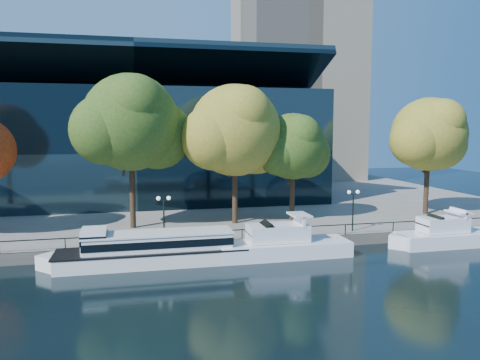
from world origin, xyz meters
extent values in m
plane|color=black|center=(0.00, 0.00, 0.00)|extent=(160.00, 160.00, 0.00)
cube|color=slate|center=(0.00, 36.50, 0.50)|extent=(90.00, 67.00, 1.00)
cube|color=#47443F|center=(0.00, 3.05, 0.50)|extent=(90.00, 0.25, 1.00)
cube|color=black|center=(0.00, 3.25, 1.95)|extent=(88.20, 0.08, 0.08)
cube|color=black|center=(0.00, 3.25, 1.45)|extent=(0.07, 0.07, 0.90)
cube|color=black|center=(-4.00, 32.00, 8.00)|extent=(50.00, 24.00, 16.00)
cube|color=black|center=(-4.00, 28.00, 17.50)|extent=(50.00, 17.14, 7.86)
cube|color=gray|center=(28.00, 55.00, 32.50)|extent=(22.00, 22.00, 65.00)
cube|color=white|center=(-3.02, 0.90, 0.59)|extent=(14.94, 3.63, 1.17)
cube|color=black|center=(-3.02, 0.90, 1.19)|extent=(15.24, 3.70, 0.13)
cube|color=white|center=(-10.49, 0.90, 0.59)|extent=(3.00, 3.00, 1.17)
cube|color=white|center=(-2.49, 0.90, 1.87)|extent=(11.65, 2.97, 1.28)
cube|color=black|center=(-2.49, 0.90, 1.92)|extent=(11.80, 3.05, 0.59)
cube|color=white|center=(-2.49, 0.90, 2.56)|extent=(11.95, 3.12, 0.11)
cube|color=white|center=(-7.50, 0.90, 2.19)|extent=(1.92, 2.54, 1.92)
cube|color=black|center=(-7.50, 0.90, 2.40)|extent=(1.97, 2.61, 0.75)
cube|color=white|center=(8.10, 0.70, 0.65)|extent=(11.42, 3.26, 1.31)
cube|color=white|center=(2.39, 0.70, 0.65)|extent=(2.50, 2.50, 1.31)
cube|color=white|center=(8.10, 0.70, 1.33)|extent=(11.19, 3.20, 0.09)
cube|color=white|center=(7.53, 0.70, 2.12)|extent=(5.14, 2.45, 1.41)
cube|color=black|center=(6.04, 0.70, 2.23)|extent=(2.25, 2.35, 1.78)
cube|color=white|center=(9.47, 0.70, 3.15)|extent=(0.27, 2.55, 0.87)
cube|color=white|center=(9.47, 0.70, 3.59)|extent=(1.52, 2.55, 0.16)
cube|color=white|center=(24.14, 0.82, 0.64)|extent=(9.55, 2.97, 1.27)
cube|color=white|center=(19.36, 0.82, 0.64)|extent=(2.34, 2.34, 1.27)
cube|color=white|center=(24.14, 0.82, 1.29)|extent=(9.36, 2.91, 0.08)
cube|color=white|center=(23.66, 0.82, 2.07)|extent=(4.30, 2.23, 1.38)
cube|color=black|center=(22.42, 0.82, 2.18)|extent=(1.94, 2.14, 1.60)
cube|color=white|center=(25.28, 0.82, 3.08)|extent=(0.27, 2.32, 0.85)
cube|color=white|center=(25.28, 0.82, 3.18)|extent=(1.49, 2.32, 0.16)
cylinder|color=black|center=(-4.53, 10.85, 5.22)|extent=(0.56, 0.56, 8.44)
cylinder|color=black|center=(-4.03, 11.05, 8.54)|extent=(1.30, 1.99, 4.21)
cylinder|color=black|center=(-4.93, 10.55, 8.24)|extent=(1.19, 1.35, 3.77)
sphere|color=#2C4816|center=(-4.53, 10.85, 11.55)|extent=(9.59, 9.59, 9.59)
sphere|color=#2C4816|center=(-1.89, 12.29, 10.35)|extent=(7.20, 7.20, 7.20)
sphere|color=#2C4816|center=(-6.93, 9.89, 10.83)|extent=(6.72, 6.72, 6.72)
sphere|color=#2C4816|center=(-4.05, 8.93, 13.23)|extent=(5.76, 5.76, 5.76)
cylinder|color=black|center=(5.99, 10.93, 4.90)|extent=(0.56, 0.56, 7.81)
cylinder|color=black|center=(6.49, 11.13, 7.97)|extent=(1.23, 1.87, 3.90)
cylinder|color=black|center=(5.59, 10.63, 7.69)|extent=(1.13, 1.28, 3.49)
sphere|color=olive|center=(5.99, 10.93, 10.76)|extent=(9.53, 9.53, 9.53)
sphere|color=olive|center=(8.62, 12.36, 9.57)|extent=(7.15, 7.15, 7.15)
sphere|color=olive|center=(3.61, 9.97, 10.05)|extent=(6.67, 6.67, 6.67)
sphere|color=olive|center=(6.47, 9.02, 12.43)|extent=(5.72, 5.72, 5.72)
cylinder|color=black|center=(12.46, 11.24, 4.21)|extent=(0.56, 0.56, 6.42)
cylinder|color=black|center=(12.96, 11.44, 6.73)|extent=(1.07, 1.59, 3.23)
cylinder|color=black|center=(12.06, 10.94, 6.50)|extent=(0.98, 1.11, 2.88)
sphere|color=#2C4816|center=(12.46, 11.24, 9.02)|extent=(7.16, 7.16, 7.16)
sphere|color=#2C4816|center=(14.43, 12.31, 8.13)|extent=(5.37, 5.37, 5.37)
sphere|color=#2C4816|center=(10.67, 10.52, 8.48)|extent=(5.01, 5.01, 5.01)
sphere|color=#2C4816|center=(12.81, 9.81, 10.28)|extent=(4.30, 4.30, 4.30)
cylinder|color=black|center=(28.93, 11.18, 4.70)|extent=(0.56, 0.56, 7.41)
cylinder|color=black|center=(29.43, 11.38, 7.61)|extent=(1.18, 1.79, 3.71)
cylinder|color=black|center=(28.53, 10.88, 7.35)|extent=(1.08, 1.23, 3.31)
sphere|color=olive|center=(28.93, 11.18, 10.26)|extent=(8.47, 8.47, 8.47)
sphere|color=olive|center=(31.26, 12.45, 9.20)|extent=(6.36, 6.36, 6.36)
sphere|color=olive|center=(26.81, 10.34, 9.62)|extent=(5.93, 5.93, 5.93)
sphere|color=olive|center=(29.35, 9.49, 11.74)|extent=(5.08, 5.08, 5.08)
cylinder|color=black|center=(-1.83, 4.50, 2.80)|extent=(0.14, 0.14, 3.60)
cube|color=black|center=(-1.83, 4.50, 4.65)|extent=(0.90, 0.06, 0.06)
sphere|color=white|center=(-2.28, 4.50, 4.85)|extent=(0.36, 0.36, 0.36)
sphere|color=white|center=(-1.38, 4.50, 4.85)|extent=(0.36, 0.36, 0.36)
cylinder|color=black|center=(16.35, 4.50, 2.80)|extent=(0.14, 0.14, 3.60)
cube|color=black|center=(16.35, 4.50, 4.65)|extent=(0.90, 0.06, 0.06)
sphere|color=white|center=(15.90, 4.50, 4.85)|extent=(0.36, 0.36, 0.36)
sphere|color=white|center=(16.80, 4.50, 4.85)|extent=(0.36, 0.36, 0.36)
camera|label=1|loc=(-4.27, -36.74, 11.02)|focal=35.00mm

